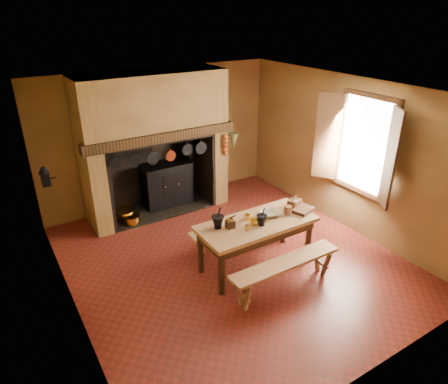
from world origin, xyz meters
name	(u,v)px	position (x,y,z in m)	size (l,w,h in m)	color
floor	(231,259)	(0.00, 0.00, 0.00)	(5.50, 5.50, 0.00)	maroon
ceiling	(233,91)	(0.00, 0.00, 2.80)	(5.50, 5.50, 0.00)	silver
back_wall	(160,137)	(0.00, 2.75, 1.40)	(5.00, 0.02, 2.80)	olive
wall_left	(62,226)	(-2.50, 0.00, 1.40)	(0.02, 5.50, 2.80)	olive
wall_right	(347,154)	(2.50, 0.00, 1.40)	(0.02, 5.50, 2.80)	olive
wall_front	(381,278)	(0.00, -2.75, 1.40)	(5.00, 0.02, 2.80)	olive
chimney_breast	(153,125)	(-0.30, 2.31, 1.81)	(2.95, 0.96, 2.80)	olive
iron_range	(167,183)	(-0.04, 2.45, 0.48)	(1.12, 0.55, 1.60)	black
hearth_pans	(126,216)	(-1.05, 2.22, 0.09)	(0.51, 0.62, 0.20)	gold
hanging_pans	(164,155)	(-0.34, 1.81, 1.36)	(1.92, 0.29, 0.27)	black
onion_string	(226,145)	(1.00, 1.79, 1.33)	(0.12, 0.10, 0.46)	#B34E21
herb_bunch	(233,141)	(1.18, 1.79, 1.38)	(0.20, 0.20, 0.35)	brown
window	(360,146)	(2.35, -0.40, 1.70)	(0.39, 1.75, 1.76)	white
wall_coffee_mill	(45,175)	(-2.42, 1.55, 1.52)	(0.23, 0.16, 0.31)	black
work_table	(257,229)	(0.24, -0.35, 0.69)	(1.89, 0.84, 0.82)	tan
bench_front	(285,269)	(0.24, -1.08, 0.38)	(1.82, 0.32, 0.51)	tan
bench_back	(233,229)	(0.24, 0.32, 0.34)	(1.63, 0.29, 0.46)	tan
mortar_large	(218,221)	(-0.37, -0.18, 0.93)	(0.20, 0.20, 0.33)	black
mortar_small	(262,220)	(0.24, -0.47, 0.91)	(0.17, 0.17, 0.29)	black
coffee_grinder	(230,223)	(-0.21, -0.28, 0.89)	(0.17, 0.13, 0.19)	#3D2713
brass_mug_a	(247,228)	(-0.04, -0.48, 0.86)	(0.07, 0.07, 0.08)	gold
brass_mug_b	(247,217)	(0.16, -0.20, 0.86)	(0.08, 0.08, 0.09)	gold
mixing_bowl	(270,213)	(0.54, -0.29, 0.85)	(0.30, 0.30, 0.07)	beige
stoneware_crock	(288,210)	(0.81, -0.41, 0.89)	(0.12, 0.12, 0.15)	brown
glass_jar	(295,204)	(1.07, -0.29, 0.88)	(0.07, 0.07, 0.13)	beige
wicker_basket	(295,203)	(1.09, -0.25, 0.89)	(0.26, 0.21, 0.21)	#553219
wooden_tray	(303,210)	(1.09, -0.47, 0.85)	(0.33, 0.24, 0.06)	#3D2713
brass_cup	(254,222)	(0.14, -0.41, 0.87)	(0.14, 0.14, 0.11)	gold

